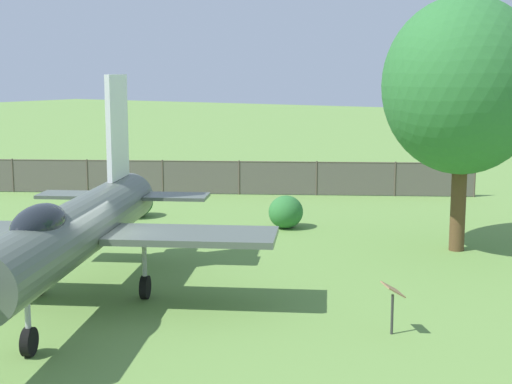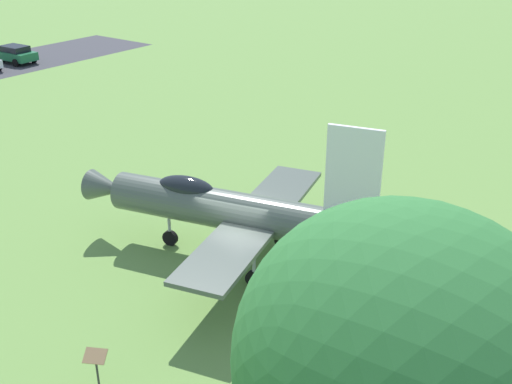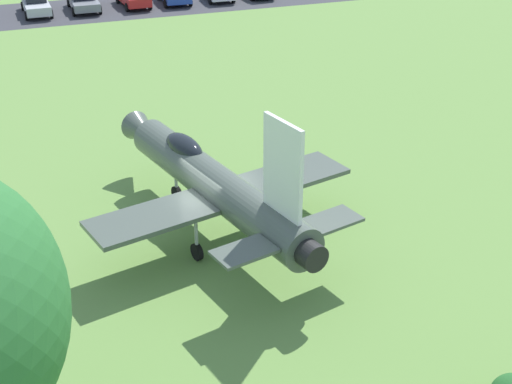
# 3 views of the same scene
# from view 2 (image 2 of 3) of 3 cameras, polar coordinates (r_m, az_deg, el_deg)

# --- Properties ---
(ground_plane) EXTENTS (200.00, 200.00, 0.00)m
(ground_plane) POSITION_cam_2_polar(r_m,az_deg,el_deg) (22.59, -1.20, -6.38)
(ground_plane) COLOR #668E42
(display_jet) EXTENTS (11.48, 9.42, 5.64)m
(display_jet) POSITION_cam_2_polar(r_m,az_deg,el_deg) (21.72, -1.99, -1.65)
(display_jet) COLOR #4C564C
(display_jet) RESTS_ON ground_plane
(shade_tree) EXTENTS (5.78, 4.94, 8.07)m
(shade_tree) POSITION_cam_2_polar(r_m,az_deg,el_deg) (9.94, 13.71, -16.58)
(shade_tree) COLOR brown
(shade_tree) RESTS_ON ground_plane
(info_plaque) EXTENTS (0.71, 0.69, 1.14)m
(info_plaque) POSITION_cam_2_polar(r_m,az_deg,el_deg) (17.33, -14.68, -14.97)
(info_plaque) COLOR #333333
(info_plaque) RESTS_ON ground_plane
(parked_car_green) EXTENTS (4.58, 2.84, 1.44)m
(parked_car_green) POSITION_cam_2_polar(r_m,az_deg,el_deg) (55.86, -21.64, 11.88)
(parked_car_green) COLOR #1E6B3D
(parked_car_green) RESTS_ON ground_plane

